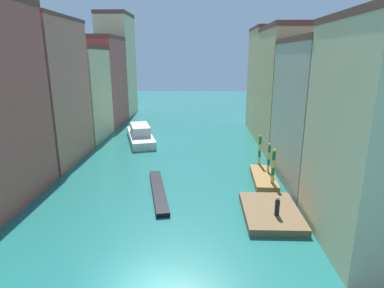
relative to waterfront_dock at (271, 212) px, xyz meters
The scene contains 17 objects.
ground_plane 18.59m from the waterfront_dock, 119.15° to the left, with size 154.00×154.00×0.00m, color #1E6B66.
building_left_2 28.47m from the waterfront_dock, 150.20° to the left, with size 6.29×11.25×16.75m.
building_left_3 34.74m from the waterfront_dock, 133.98° to the left, with size 6.29×9.99×13.75m.
building_left_4 43.11m from the waterfront_dock, 123.93° to the left, with size 6.29×11.34×15.83m.
building_left_5 52.57m from the waterfront_dock, 117.34° to the left, with size 6.29×9.57×20.88m.
building_right_0 9.78m from the waterfront_dock, 32.25° to the right, with size 6.29×9.89×15.00m.
building_right_1 11.64m from the waterfront_dock, 53.83° to the left, with size 6.29×12.23×14.15m.
building_right_2 22.10m from the waterfront_dock, 74.34° to the left, with size 6.29×11.75×16.24m.
building_right_3 32.29m from the waterfront_dock, 79.71° to the left, with size 6.29×10.14×16.88m.
waterfront_dock is the anchor object (origin of this frame).
person_on_dock 1.43m from the waterfront_dock, 77.51° to the right, with size 0.36×0.36×1.52m.
mooring_pole_0 5.69m from the waterfront_dock, 77.56° to the left, with size 0.35×0.35×4.06m.
mooring_pole_1 8.53m from the waterfront_dock, 80.75° to the left, with size 0.29×0.29×3.80m.
mooring_pole_2 10.96m from the waterfront_dock, 85.58° to the left, with size 0.31×0.31×4.05m.
vaporetto_white 27.37m from the waterfront_dock, 122.92° to the left, with size 6.24×11.56×2.48m.
gondola_black 10.51m from the waterfront_dock, 156.77° to the left, with size 3.17×9.89×0.40m.
motorboat_0 7.32m from the waterfront_dock, 84.29° to the left, with size 2.41×6.53×0.70m.
Camera 1 is at (3.45, -15.34, 12.49)m, focal length 30.01 mm.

